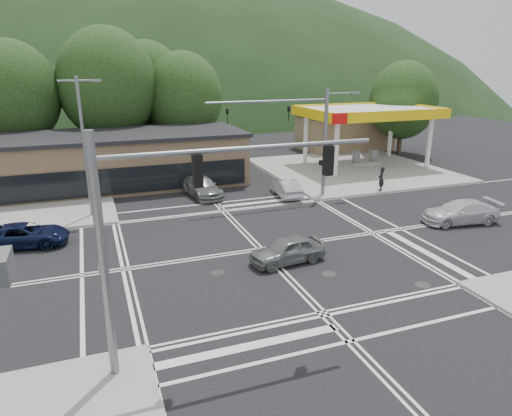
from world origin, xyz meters
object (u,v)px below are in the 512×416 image
object	(u,v)px
car_northbound	(202,187)
car_blue_west	(25,235)
car_silver_east	(460,212)
car_queue_b	(203,170)
car_grey_center	(287,250)
car_queue_a	(286,188)
pedestrian	(381,179)

from	to	relation	value
car_northbound	car_blue_west	bearing A→B (deg)	-159.06
car_silver_east	car_queue_b	bearing A→B (deg)	-135.19
car_blue_west	car_grey_center	xyz separation A→B (m)	(12.78, -7.03, 0.03)
car_grey_center	car_silver_east	bearing A→B (deg)	91.25
car_queue_b	car_northbound	xyz separation A→B (m)	(-1.50, -5.62, 0.02)
car_blue_west	car_silver_east	xyz separation A→B (m)	(25.54, -5.30, 0.07)
car_queue_a	car_queue_b	distance (m)	9.18
car_grey_center	car_queue_b	xyz separation A→B (m)	(0.32, 19.03, 0.03)
car_silver_east	car_queue_a	bearing A→B (deg)	-130.41
car_blue_west	car_grey_center	world-z (taller)	car_grey_center
car_grey_center	car_silver_east	xyz separation A→B (m)	(12.76, 1.73, 0.04)
car_silver_east	car_queue_b	xyz separation A→B (m)	(-12.45, 17.30, -0.01)
car_northbound	car_queue_a	bearing A→B (deg)	-29.47
car_blue_west	car_queue_a	bearing A→B (deg)	-68.46
car_grey_center	pedestrian	world-z (taller)	pedestrian
car_northbound	pedestrian	distance (m)	13.97
car_silver_east	car_queue_b	world-z (taller)	car_silver_east
car_silver_east	pedestrian	size ratio (longest dim) A/B	2.58
car_queue_a	car_northbound	size ratio (longest dim) A/B	0.80
car_blue_west	car_silver_east	distance (m)	26.09
car_grey_center	car_northbound	xyz separation A→B (m)	(-1.18, 13.40, 0.04)
car_silver_east	pedestrian	xyz separation A→B (m)	(-0.53, 7.80, 0.39)
car_silver_east	car_northbound	size ratio (longest dim) A/B	0.99
car_queue_a	pedestrian	xyz separation A→B (m)	(7.42, -1.50, 0.45)
car_silver_east	car_grey_center	bearing A→B (deg)	-73.23
car_blue_west	car_grey_center	size ratio (longest dim) A/B	1.17
car_blue_west	car_silver_east	bearing A→B (deg)	-92.99
car_grey_center	car_queue_b	distance (m)	19.03
pedestrian	car_queue_b	bearing A→B (deg)	-78.35
car_blue_west	car_queue_b	size ratio (longest dim) A/B	1.12
car_silver_east	car_queue_a	distance (m)	12.23
car_blue_west	car_northbound	xyz separation A→B (m)	(11.59, 6.38, 0.08)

